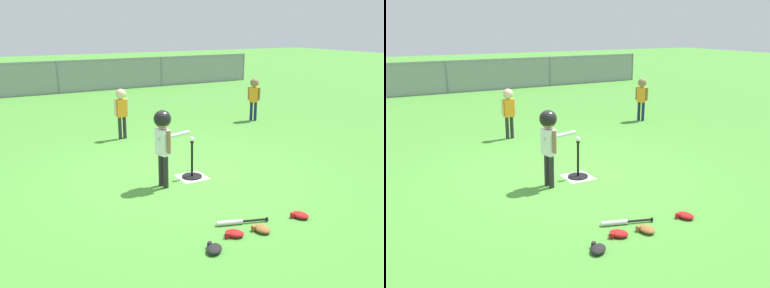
# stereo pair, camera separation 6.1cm
# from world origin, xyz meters

# --- Properties ---
(ground_plane) EXTENTS (60.00, 60.00, 0.00)m
(ground_plane) POSITION_xyz_m (0.00, 0.00, 0.00)
(ground_plane) COLOR #478C33
(home_plate) EXTENTS (0.44, 0.44, 0.01)m
(home_plate) POSITION_xyz_m (0.11, -0.16, 0.00)
(home_plate) COLOR white
(home_plate) RESTS_ON ground_plane
(batting_tee) EXTENTS (0.32, 0.32, 0.59)m
(batting_tee) POSITION_xyz_m (0.11, -0.16, 0.09)
(batting_tee) COLOR black
(batting_tee) RESTS_ON ground_plane
(baseball_on_tee) EXTENTS (0.07, 0.07, 0.07)m
(baseball_on_tee) POSITION_xyz_m (0.11, -0.16, 0.63)
(baseball_on_tee) COLOR white
(baseball_on_tee) RESTS_ON batting_tee
(batter_child) EXTENTS (0.63, 0.32, 1.16)m
(batter_child) POSITION_xyz_m (-0.44, -0.29, 0.83)
(batter_child) COLOR #262626
(batter_child) RESTS_ON ground_plane
(fielder_deep_center) EXTENTS (0.32, 0.21, 1.07)m
(fielder_deep_center) POSITION_xyz_m (-0.06, 2.59, 0.69)
(fielder_deep_center) COLOR #262626
(fielder_deep_center) RESTS_ON ground_plane
(fielder_near_left) EXTENTS (0.23, 0.25, 1.07)m
(fielder_near_left) POSITION_xyz_m (3.43, 2.66, 0.69)
(fielder_near_left) COLOR #191E4C
(fielder_near_left) RESTS_ON ground_plane
(spare_bat_silver) EXTENTS (0.64, 0.24, 0.06)m
(spare_bat_silver) POSITION_xyz_m (-0.21, -1.82, 0.03)
(spare_bat_silver) COLOR silver
(spare_bat_silver) RESTS_ON ground_plane
(glove_by_plate) EXTENTS (0.19, 0.23, 0.07)m
(glove_by_plate) POSITION_xyz_m (-0.04, -2.12, 0.04)
(glove_by_plate) COLOR brown
(glove_by_plate) RESTS_ON ground_plane
(glove_near_bats) EXTENTS (0.23, 0.26, 0.07)m
(glove_near_bats) POSITION_xyz_m (0.61, -2.06, 0.04)
(glove_near_bats) COLOR #B21919
(glove_near_bats) RESTS_ON ground_plane
(glove_tossed_aside) EXTENTS (0.27, 0.27, 0.07)m
(glove_tossed_aside) POSITION_xyz_m (-0.76, -2.23, 0.04)
(glove_tossed_aside) COLOR black
(glove_tossed_aside) RESTS_ON ground_plane
(glove_outfield_drop) EXTENTS (0.27, 0.27, 0.07)m
(glove_outfield_drop) POSITION_xyz_m (-0.38, -2.05, 0.04)
(glove_outfield_drop) COLOR #B21919
(glove_outfield_drop) RESTS_ON ground_plane
(outfield_fence) EXTENTS (16.06, 0.06, 1.15)m
(outfield_fence) POSITION_xyz_m (0.00, 9.43, 0.62)
(outfield_fence) COLOR slate
(outfield_fence) RESTS_ON ground_plane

